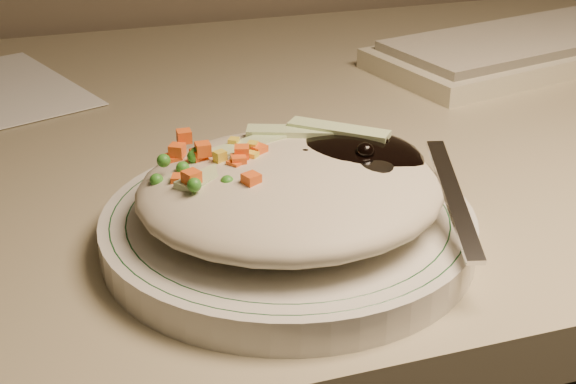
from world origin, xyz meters
name	(u,v)px	position (x,y,z in m)	size (l,w,h in m)	color
desk	(291,301)	(0.00, 1.38, 0.54)	(1.40, 0.70, 0.74)	gray
plate	(288,228)	(-0.07, 1.16, 0.75)	(0.24, 0.24, 0.02)	silver
plate_rim	(288,215)	(-0.07, 1.16, 0.76)	(0.23, 0.23, 0.00)	#144723
meal	(295,183)	(-0.07, 1.16, 0.78)	(0.21, 0.19, 0.05)	#BBAF98
keyboard	(550,43)	(0.33, 1.47, 0.75)	(0.44, 0.24, 0.03)	beige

